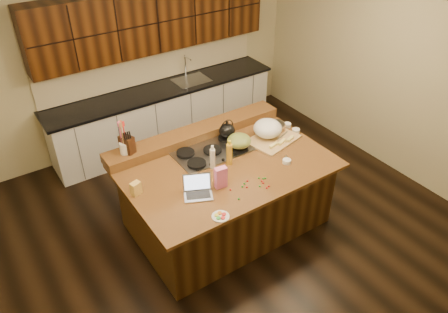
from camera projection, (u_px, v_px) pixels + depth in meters
room at (227, 133)px, 4.83m from camera, size 5.52×5.02×2.72m
island at (226, 194)px, 5.34m from camera, size 2.40×1.60×0.92m
back_ledge at (195, 133)px, 5.52m from camera, size 2.40×0.30×0.12m
cooktop at (212, 151)px, 5.27m from camera, size 0.92×0.52×0.05m
back_counter at (161, 84)px, 6.70m from camera, size 3.70×0.66×2.40m
kettle at (227, 131)px, 5.43m from camera, size 0.24×0.24×0.18m
green_bowl at (239, 141)px, 5.26m from camera, size 0.36×0.36×0.16m
laptop at (198, 189)px, 4.61m from camera, size 0.37×0.34×0.21m
oil_bottle at (229, 154)px, 5.00m from camera, size 0.07×0.07×0.27m
vinegar_bottle at (213, 159)px, 4.95m from camera, size 0.08×0.08×0.25m
wooden_tray at (269, 131)px, 5.47m from camera, size 0.70×0.58×0.25m
ramekin_a at (287, 161)px, 5.09m from camera, size 0.11×0.11×0.04m
ramekin_b at (287, 125)px, 5.77m from camera, size 0.11×0.11×0.04m
ramekin_c at (296, 131)px, 5.65m from camera, size 0.13×0.13×0.04m
strainer_bowl at (276, 128)px, 5.67m from camera, size 0.31×0.31×0.09m
kitchen_timer at (286, 157)px, 5.13m from camera, size 0.09×0.09×0.07m
pink_bag at (221, 177)px, 4.67m from camera, size 0.14×0.09×0.25m
candy_plate at (221, 216)px, 4.34m from camera, size 0.22×0.22×0.01m
package_box at (136, 188)px, 4.59m from camera, size 0.12×0.10×0.15m
utensil_crock at (125, 148)px, 5.02m from camera, size 0.15×0.15×0.14m
knife_block at (127, 144)px, 5.01m from camera, size 0.16×0.20×0.21m
gumdrop_0 at (247, 187)px, 4.71m from camera, size 0.02×0.02×0.02m
gumdrop_1 at (260, 186)px, 4.73m from camera, size 0.02×0.02×0.02m
gumdrop_2 at (230, 190)px, 4.68m from camera, size 0.02×0.02×0.02m
gumdrop_3 at (263, 179)px, 4.84m from camera, size 0.02×0.02×0.02m
gumdrop_4 at (269, 186)px, 4.73m from camera, size 0.02×0.02×0.02m
gumdrop_5 at (242, 187)px, 4.72m from camera, size 0.02×0.02×0.02m
gumdrop_6 at (263, 183)px, 4.77m from camera, size 0.02×0.02×0.02m
gumdrop_7 at (239, 199)px, 4.55m from camera, size 0.02×0.02×0.02m
gumdrop_8 at (247, 181)px, 4.80m from camera, size 0.02×0.02×0.02m
gumdrop_9 at (244, 184)px, 4.76m from camera, size 0.02×0.02×0.02m
gumdrop_10 at (262, 181)px, 4.80m from camera, size 0.02×0.02×0.02m
gumdrop_11 at (259, 178)px, 4.84m from camera, size 0.02×0.02×0.02m
gumdrop_12 at (267, 188)px, 4.70m from camera, size 0.02×0.02×0.02m
gumdrop_13 at (265, 178)px, 4.84m from camera, size 0.02×0.02×0.02m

